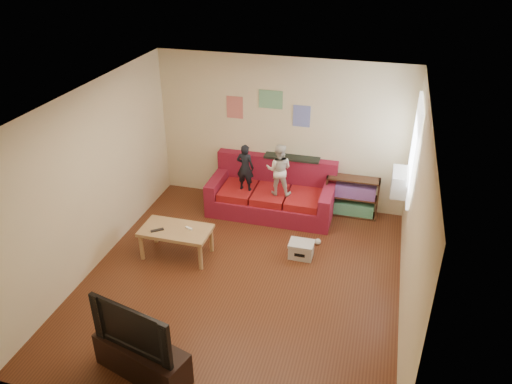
% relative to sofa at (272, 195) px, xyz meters
% --- Properties ---
extents(room_shell, '(4.52, 5.02, 2.72)m').
position_rel_sofa_xyz_m(room_shell, '(0.04, -2.08, 1.03)').
color(room_shell, '#5A2C17').
rests_on(room_shell, ground).
extents(sofa, '(2.20, 1.01, 0.97)m').
position_rel_sofa_xyz_m(sofa, '(0.00, 0.00, 0.00)').
color(sofa, maroon).
rests_on(sofa, ground).
extents(child_a, '(0.32, 0.22, 0.85)m').
position_rel_sofa_xyz_m(child_a, '(-0.45, -0.18, 0.56)').
color(child_a, black).
rests_on(child_a, sofa).
extents(child_b, '(0.48, 0.39, 0.92)m').
position_rel_sofa_xyz_m(child_b, '(0.15, -0.18, 0.60)').
color(child_b, silver).
rests_on(child_b, sofa).
extents(coffee_table, '(1.08, 0.59, 0.48)m').
position_rel_sofa_xyz_m(coffee_table, '(-1.11, -1.74, 0.09)').
color(coffee_table, tan).
rests_on(coffee_table, ground).
extents(remote, '(0.19, 0.16, 0.02)m').
position_rel_sofa_xyz_m(remote, '(-1.36, -1.86, 0.17)').
color(remote, black).
rests_on(remote, coffee_table).
extents(game_controller, '(0.13, 0.08, 0.03)m').
position_rel_sofa_xyz_m(game_controller, '(-0.91, -1.69, 0.17)').
color(game_controller, white).
rests_on(game_controller, coffee_table).
extents(bookshelf, '(0.92, 0.27, 0.73)m').
position_rel_sofa_xyz_m(bookshelf, '(1.39, 0.22, 0.00)').
color(bookshelf, '#3E2416').
rests_on(bookshelf, ground).
extents(window, '(0.04, 1.08, 1.48)m').
position_rel_sofa_xyz_m(window, '(2.26, -0.43, 1.32)').
color(window, white).
rests_on(window, room_shell).
extents(ac_unit, '(0.28, 0.55, 0.35)m').
position_rel_sofa_xyz_m(ac_unit, '(2.14, -0.43, 0.76)').
color(ac_unit, '#B7B2A3').
rests_on(ac_unit, window).
extents(artwork_left, '(0.30, 0.01, 0.40)m').
position_rel_sofa_xyz_m(artwork_left, '(-0.81, 0.41, 1.43)').
color(artwork_left, '#D87266').
rests_on(artwork_left, room_shell).
extents(artwork_center, '(0.42, 0.01, 0.32)m').
position_rel_sofa_xyz_m(artwork_center, '(-0.16, 0.41, 1.63)').
color(artwork_center, '#72B27F').
rests_on(artwork_center, room_shell).
extents(artwork_right, '(0.30, 0.01, 0.38)m').
position_rel_sofa_xyz_m(artwork_right, '(0.39, 0.41, 1.38)').
color(artwork_right, '#727FCC').
rests_on(artwork_right, room_shell).
extents(file_box, '(0.38, 0.29, 0.26)m').
position_rel_sofa_xyz_m(file_box, '(0.78, -1.28, -0.19)').
color(file_box, silver).
rests_on(file_box, ground).
extents(tv_stand, '(1.23, 0.71, 0.44)m').
position_rel_sofa_xyz_m(tv_stand, '(-0.56, -4.02, -0.11)').
color(tv_stand, black).
rests_on(tv_stand, ground).
extents(television, '(1.07, 0.39, 0.62)m').
position_rel_sofa_xyz_m(television, '(-0.56, -4.02, 0.42)').
color(television, black).
rests_on(television, tv_stand).
extents(tissue, '(0.13, 0.13, 0.10)m').
position_rel_sofa_xyz_m(tissue, '(0.98, -0.88, -0.27)').
color(tissue, silver).
rests_on(tissue, ground).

